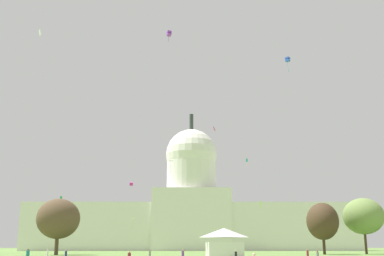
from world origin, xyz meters
name	(u,v)px	position (x,y,z in m)	size (l,w,h in m)	color
capitol_building	(191,213)	(0.94, 185.69, 16.11)	(143.75, 25.47, 61.53)	silver
event_tent	(224,243)	(6.04, 62.68, 2.65)	(7.11, 6.77, 5.37)	white
tree_east_mid	(363,216)	(45.56, 98.49, 9.67)	(15.01, 15.01, 14.40)	#4C3823
tree_east_near	(323,221)	(33.36, 93.84, 8.12)	(8.21, 9.91, 12.77)	#42301E
tree_west_mid	(58,219)	(-31.97, 88.66, 8.45)	(11.92, 11.05, 13.27)	brown
person_white_lawn_far_right	(47,254)	(-23.86, 52.87, 0.78)	(0.45, 0.45, 1.67)	silver
person_purple_back_left	(183,256)	(-1.48, 42.40, 0.77)	(0.41, 0.41, 1.67)	#703D93
person_teal_lawn_far_left	(28,256)	(-22.44, 38.47, 0.82)	(0.63, 0.63, 1.80)	#1E757A
person_grey_back_right	(150,255)	(-7.05, 53.23, 0.69)	(0.41, 0.41, 1.50)	gray
person_maroon_front_left	(308,255)	(17.86, 47.86, 0.76)	(0.44, 0.44, 1.64)	maroon
person_black_aisle_center	(236,256)	(6.01, 40.92, 0.74)	(0.43, 0.43, 1.58)	black
person_navy_edge_east	(66,255)	(-19.69, 48.24, 0.73)	(0.47, 0.47, 1.58)	navy
kite_violet_high	(169,34)	(-5.20, 74.16, 50.18)	(1.26, 1.30, 2.62)	purple
kite_magenta_low	(131,184)	(-15.36, 94.75, 17.65)	(0.92, 0.99, 1.04)	#D1339E
kite_orange_low	(311,220)	(36.84, 118.24, 9.81)	(1.86, 1.58, 2.37)	orange
kite_gold_low	(132,221)	(-18.18, 123.48, 9.67)	(0.77, 1.18, 2.55)	gold
kite_black_mid	(171,163)	(-6.29, 124.73, 28.26)	(1.89, 1.04, 3.74)	black
kite_white_mid	(40,32)	(-22.12, 35.06, 32.00)	(0.57, 0.55, 0.86)	white
kite_red_high	(214,129)	(7.60, 117.87, 38.02)	(0.85, 0.82, 1.39)	red
kite_green_low	(61,198)	(-39.10, 116.92, 16.15)	(0.74, 0.18, 1.12)	green
kite_blue_high	(288,59)	(27.07, 95.89, 52.64)	(1.56, 1.56, 4.39)	blue
kite_turquoise_mid	(247,161)	(19.93, 136.08, 30.98)	(0.60, 0.28, 2.71)	teal
kite_lime_low	(260,203)	(25.98, 147.87, 17.27)	(0.60, 0.93, 2.44)	#8CD133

